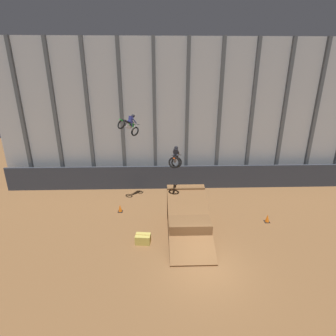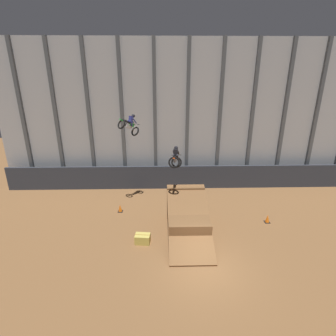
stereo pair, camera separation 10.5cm
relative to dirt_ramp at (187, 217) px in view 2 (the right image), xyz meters
name	(u,v)px [view 2 (the right image)]	position (x,y,z in m)	size (l,w,h in m)	color
ground_plane	(204,268)	(0.58, -3.73, -0.85)	(60.00, 60.00, 0.00)	brown
arena_back_wall	(187,116)	(0.58, 7.56, 5.36)	(32.00, 0.40, 12.42)	#ADB2B7
lower_barrier	(187,177)	(0.58, 6.50, 0.19)	(31.36, 0.20, 2.09)	#2D333D
dirt_ramp	(187,217)	(0.00, 0.00, 0.00)	(2.58, 5.42, 2.54)	brown
rider_bike_left_air	(129,125)	(-3.95, 4.00, 5.34)	(1.69, 1.71, 1.68)	black
rider_bike_right_air	(175,159)	(-0.75, 1.24, 3.63)	(1.01, 1.76, 1.63)	black
traffic_cone_near_ramp	(267,219)	(5.61, 0.64, -0.57)	(0.36, 0.36, 0.58)	black
traffic_cone_arena_edge	(120,208)	(-4.76, 2.39, -0.57)	(0.36, 0.36, 0.58)	black
hay_bale_trackside	(143,239)	(-2.84, -1.46, -0.57)	(0.96, 0.69, 0.57)	#CCB751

